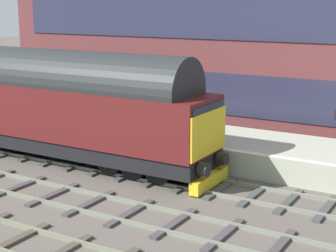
# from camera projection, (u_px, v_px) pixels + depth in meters

# --- Properties ---
(ground_plane) EXTENTS (140.00, 140.00, 0.00)m
(ground_plane) POSITION_uv_depth(u_px,v_px,m) (148.00, 176.00, 20.82)
(ground_plane) COLOR #5D544C
(ground_plane) RESTS_ON ground
(track_main) EXTENTS (2.50, 60.00, 0.15)m
(track_main) POSITION_uv_depth(u_px,v_px,m) (148.00, 174.00, 20.81)
(track_main) COLOR gray
(track_main) RESTS_ON ground
(track_adjacent_west) EXTENTS (2.50, 60.00, 0.15)m
(track_adjacent_west) POSITION_uv_depth(u_px,v_px,m) (90.00, 203.00, 17.85)
(track_adjacent_west) COLOR gray
(track_adjacent_west) RESTS_ON ground
(track_adjacent_far_west) EXTENTS (2.50, 60.00, 0.15)m
(track_adjacent_far_west) POSITION_uv_depth(u_px,v_px,m) (16.00, 240.00, 15.10)
(track_adjacent_far_west) COLOR gray
(track_adjacent_far_west) RESTS_ON ground
(station_platform) EXTENTS (4.00, 44.00, 1.01)m
(station_platform) POSITION_uv_depth(u_px,v_px,m) (192.00, 143.00, 23.73)
(station_platform) COLOR #ADB29B
(station_platform) RESTS_ON ground
(station_building) EXTENTS (5.76, 32.20, 11.21)m
(station_building) POSITION_uv_depth(u_px,v_px,m) (286.00, 21.00, 27.62)
(station_building) COLOR brown
(station_building) RESTS_ON ground
(diesel_locomotive) EXTENTS (2.74, 18.76, 4.68)m
(diesel_locomotive) POSITION_uv_depth(u_px,v_px,m) (20.00, 98.00, 23.54)
(diesel_locomotive) COLOR black
(diesel_locomotive) RESTS_ON ground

